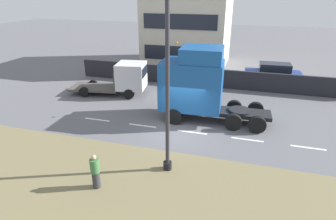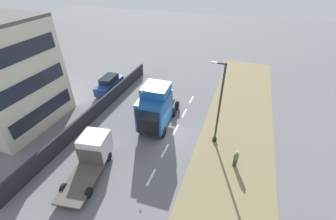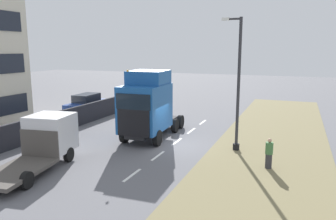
# 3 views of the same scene
# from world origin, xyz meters

# --- Properties ---
(ground_plane) EXTENTS (120.00, 120.00, 0.00)m
(ground_plane) POSITION_xyz_m (0.00, 0.00, 0.00)
(ground_plane) COLOR slate
(ground_plane) RESTS_ON ground
(grass_verge) EXTENTS (7.00, 44.00, 0.01)m
(grass_verge) POSITION_xyz_m (-6.00, 0.00, 0.01)
(grass_verge) COLOR olive
(grass_verge) RESTS_ON ground
(lane_markings) EXTENTS (0.16, 14.60, 0.00)m
(lane_markings) POSITION_xyz_m (0.00, -0.70, 0.00)
(lane_markings) COLOR white
(lane_markings) RESTS_ON ground
(boundary_wall) EXTENTS (0.25, 24.00, 1.61)m
(boundary_wall) POSITION_xyz_m (9.00, 0.00, 0.81)
(boundary_wall) COLOR #232328
(boundary_wall) RESTS_ON ground
(building_block) EXTENTS (8.77, 8.61, 11.58)m
(building_block) POSITION_xyz_m (16.89, 3.35, 5.25)
(building_block) COLOR beige
(building_block) RESTS_ON ground
(lorry_cab) EXTENTS (2.93, 7.10, 4.86)m
(lorry_cab) POSITION_xyz_m (2.05, -0.43, 2.37)
(lorry_cab) COLOR black
(lorry_cab) RESTS_ON ground
(flatbed_truck) EXTENTS (3.12, 6.42, 2.61)m
(flatbed_truck) POSITION_xyz_m (5.09, 5.90, 1.38)
(flatbed_truck) COLOR silver
(flatbed_truck) RESTS_ON ground
(parked_car) EXTENTS (2.07, 4.79, 2.05)m
(parked_car) POSITION_xyz_m (10.77, -5.63, 1.00)
(parked_car) COLOR navy
(parked_car) RESTS_ON ground
(lamp_post) EXTENTS (1.32, 0.40, 7.97)m
(lamp_post) POSITION_xyz_m (-3.99, -0.34, 3.62)
(lamp_post) COLOR black
(lamp_post) RESTS_ON ground
(pedestrian) EXTENTS (0.39, 0.39, 1.61)m
(pedestrian) POSITION_xyz_m (-6.18, 2.20, 0.79)
(pedestrian) COLOR #333338
(pedestrian) RESTS_ON ground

